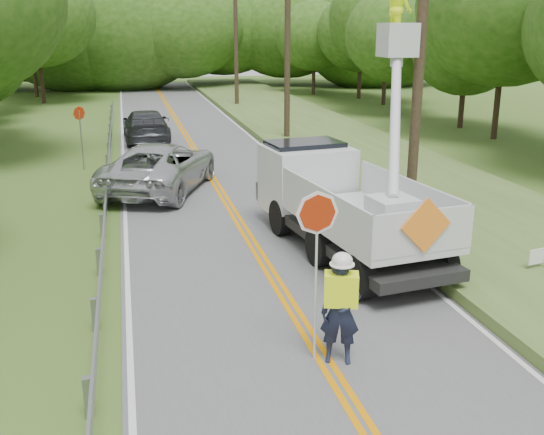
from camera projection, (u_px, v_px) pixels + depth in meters
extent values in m
plane|color=#466221|center=(359.00, 418.00, 9.81)|extent=(140.00, 140.00, 0.00)
cube|color=#545557|center=(222.00, 194.00, 22.85)|extent=(7.20, 96.00, 0.02)
cube|color=orange|center=(219.00, 194.00, 22.83)|extent=(0.12, 96.00, 0.00)
cube|color=orange|center=(225.00, 194.00, 22.87)|extent=(0.12, 96.00, 0.00)
cube|color=silver|center=(125.00, 200.00, 22.10)|extent=(0.12, 96.00, 0.00)
cube|color=silver|center=(313.00, 189.00, 23.60)|extent=(0.12, 96.00, 0.00)
cube|color=gray|center=(88.00, 397.00, 9.75)|extent=(0.12, 0.14, 0.70)
cube|color=gray|center=(95.00, 315.00, 12.55)|extent=(0.12, 0.14, 0.70)
cube|color=gray|center=(99.00, 262.00, 15.34)|extent=(0.12, 0.14, 0.70)
cube|color=gray|center=(102.00, 226.00, 18.14)|extent=(0.12, 0.14, 0.70)
cube|color=gray|center=(104.00, 199.00, 20.93)|extent=(0.12, 0.14, 0.70)
cube|color=gray|center=(106.00, 179.00, 23.73)|extent=(0.12, 0.14, 0.70)
cube|color=gray|center=(107.00, 163.00, 26.52)|extent=(0.12, 0.14, 0.70)
cube|color=gray|center=(108.00, 150.00, 29.32)|extent=(0.12, 0.14, 0.70)
cube|color=gray|center=(109.00, 139.00, 32.11)|extent=(0.12, 0.14, 0.70)
cube|color=gray|center=(110.00, 130.00, 34.91)|extent=(0.12, 0.14, 0.70)
cube|color=gray|center=(111.00, 122.00, 37.70)|extent=(0.12, 0.14, 0.70)
cube|color=gray|center=(111.00, 116.00, 40.50)|extent=(0.12, 0.14, 0.70)
cube|color=gray|center=(112.00, 110.00, 43.29)|extent=(0.12, 0.14, 0.70)
cube|color=gray|center=(108.00, 178.00, 22.74)|extent=(0.05, 48.00, 0.34)
cylinder|color=#2C2418|center=(420.00, 58.00, 17.83)|extent=(0.30, 0.30, 10.00)
cylinder|color=#2C2418|center=(287.00, 44.00, 31.80)|extent=(0.30, 0.30, 10.00)
cylinder|color=#2C2418|center=(236.00, 38.00, 45.78)|extent=(0.30, 0.30, 10.00)
cube|color=#4A662A|center=(404.00, 180.00, 24.36)|extent=(7.00, 96.00, 0.30)
cylinder|color=#332319|center=(41.00, 78.00, 49.41)|extent=(0.32, 0.32, 3.90)
ellipsoid|color=#224A0F|center=(35.00, 14.00, 48.02)|extent=(9.10, 9.10, 8.01)
cylinder|color=#332319|center=(35.00, 77.00, 53.74)|extent=(0.32, 0.32, 3.38)
ellipsoid|color=#224A0F|center=(30.00, 27.00, 52.54)|extent=(7.89, 7.89, 6.94)
cylinder|color=#332319|center=(497.00, 102.00, 33.56)|extent=(0.32, 0.32, 3.99)
ellipsoid|color=#224A0F|center=(507.00, 5.00, 32.14)|extent=(9.30, 9.30, 8.19)
cylinder|color=#332319|center=(462.00, 105.00, 37.51)|extent=(0.32, 0.32, 2.74)
ellipsoid|color=#224A0F|center=(467.00, 47.00, 36.54)|extent=(6.40, 6.40, 5.63)
cylinder|color=#332319|center=(396.00, 92.00, 42.99)|extent=(0.32, 0.32, 3.09)
ellipsoid|color=#224A0F|center=(399.00, 35.00, 41.89)|extent=(7.21, 7.21, 6.35)
cylinder|color=#332319|center=(384.00, 80.00, 48.41)|extent=(0.32, 0.32, 3.77)
ellipsoid|color=#224A0F|center=(388.00, 17.00, 47.07)|extent=(8.81, 8.81, 7.75)
cylinder|color=#332319|center=(359.00, 80.00, 52.69)|extent=(0.32, 0.32, 3.13)
ellipsoid|color=#224A0F|center=(361.00, 32.00, 51.58)|extent=(7.30, 7.30, 6.42)
cylinder|color=#332319|center=(314.00, 78.00, 56.05)|extent=(0.32, 0.32, 2.93)
ellipsoid|color=#224A0F|center=(314.00, 36.00, 55.01)|extent=(6.83, 6.83, 6.01)
ellipsoid|color=#224A0F|center=(22.00, 30.00, 58.94)|extent=(12.69, 9.52, 9.52)
ellipsoid|color=#224A0F|center=(74.00, 30.00, 59.17)|extent=(15.53, 11.64, 11.64)
ellipsoid|color=#224A0F|center=(122.00, 30.00, 59.87)|extent=(15.94, 11.96, 11.96)
ellipsoid|color=#224A0F|center=(181.00, 30.00, 59.43)|extent=(11.99, 8.99, 8.99)
ellipsoid|color=#224A0F|center=(224.00, 30.00, 63.59)|extent=(12.01, 9.01, 9.01)
ellipsoid|color=#224A0F|center=(287.00, 30.00, 64.24)|extent=(12.92, 9.69, 9.69)
ellipsoid|color=#224A0F|center=(327.00, 30.00, 64.25)|extent=(10.27, 7.70, 7.70)
ellipsoid|color=#224A0F|center=(377.00, 30.00, 63.40)|extent=(16.64, 12.48, 12.48)
imported|color=#191E33|center=(340.00, 312.00, 11.18)|extent=(0.82, 0.66, 1.94)
cube|color=#DEFD12|center=(341.00, 289.00, 11.05)|extent=(0.68, 0.53, 0.59)
ellipsoid|color=white|center=(342.00, 260.00, 10.90)|extent=(0.36, 0.36, 0.29)
cylinder|color=#B7B7B7|center=(316.00, 290.00, 11.16)|extent=(0.04, 0.04, 2.72)
cylinder|color=#A02307|center=(317.00, 213.00, 10.74)|extent=(0.78, 0.09, 0.78)
cylinder|color=black|center=(360.00, 277.00, 13.95)|extent=(0.46, 1.07, 1.03)
cylinder|color=black|center=(442.00, 264.00, 14.68)|extent=(0.46, 1.07, 1.03)
cylinder|color=black|center=(319.00, 246.00, 15.88)|extent=(0.46, 1.07, 1.03)
cylinder|color=black|center=(393.00, 237.00, 16.61)|extent=(0.46, 1.07, 1.03)
cylinder|color=black|center=(280.00, 217.00, 18.29)|extent=(0.46, 1.07, 1.03)
cylinder|color=black|center=(346.00, 210.00, 19.01)|extent=(0.46, 1.07, 1.03)
cube|color=black|center=(351.00, 235.00, 16.51)|extent=(3.14, 7.12, 0.27)
cube|color=#BBBDC0|center=(366.00, 223.00, 15.68)|extent=(3.10, 5.23, 0.24)
cube|color=#BBBDC0|center=(322.00, 207.00, 15.11)|extent=(0.71, 4.92, 0.97)
cube|color=#BBBDC0|center=(409.00, 198.00, 15.93)|extent=(0.71, 4.92, 0.97)
cube|color=#BBBDC0|center=(423.00, 232.00, 13.33)|extent=(2.46, 0.39, 0.97)
cube|color=#BBBDC0|center=(307.00, 179.00, 18.86)|extent=(2.67, 2.34, 1.94)
cube|color=black|center=(305.00, 155.00, 18.85)|extent=(2.32, 1.67, 0.81)
cube|color=#BBBDC0|center=(392.00, 216.00, 14.46)|extent=(1.09, 1.09, 0.86)
cube|color=#BBBDC0|center=(398.00, 40.00, 17.53)|extent=(0.91, 0.91, 0.91)
imported|color=#DEFD12|center=(400.00, 9.00, 17.29)|extent=(0.62, 0.80, 1.65)
cube|color=orange|center=(426.00, 226.00, 13.21)|extent=(1.21, 0.20, 1.22)
imported|color=#B7BBBE|center=(160.00, 167.00, 23.16)|extent=(5.14, 7.03, 1.78)
imported|color=#33353A|center=(146.00, 126.00, 33.19)|extent=(2.41, 5.68, 1.63)
cylinder|color=gray|center=(82.00, 140.00, 26.50)|extent=(0.06, 0.06, 2.50)
cylinder|color=#A02307|center=(79.00, 113.00, 26.17)|extent=(0.45, 0.38, 0.57)
cube|color=white|center=(538.00, 256.00, 15.03)|extent=(0.53, 0.14, 0.38)
cylinder|color=gray|center=(528.00, 270.00, 15.08)|extent=(0.02, 0.02, 0.54)
cylinder|color=gray|center=(544.00, 268.00, 15.18)|extent=(0.02, 0.02, 0.54)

